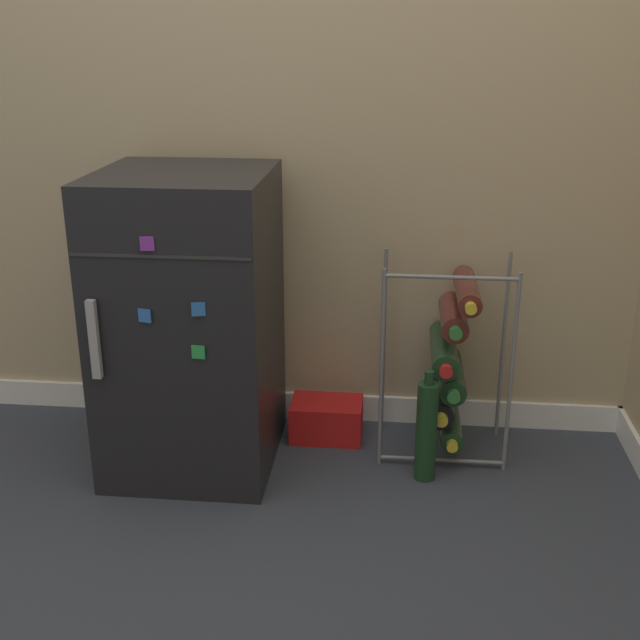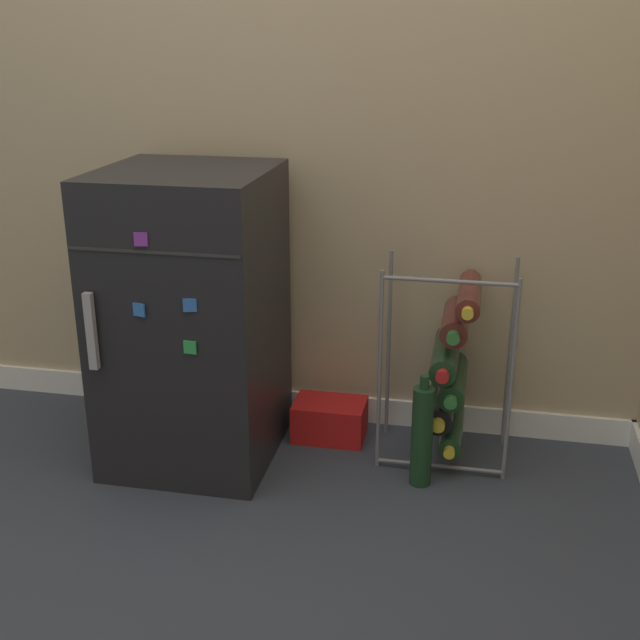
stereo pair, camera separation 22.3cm
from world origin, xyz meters
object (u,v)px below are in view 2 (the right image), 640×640
object	(u,v)px
mini_fridge	(192,319)
wine_rack	(451,366)
loose_bottle_floor	(422,435)
soda_box	(330,419)

from	to	relation	value
mini_fridge	wine_rack	distance (m)	0.79
mini_fridge	loose_bottle_floor	size ratio (longest dim) A/B	2.58
mini_fridge	loose_bottle_floor	xyz separation A→B (m)	(0.70, -0.06, -0.29)
wine_rack	loose_bottle_floor	distance (m)	0.24
soda_box	loose_bottle_floor	distance (m)	0.40
wine_rack	loose_bottle_floor	bearing A→B (deg)	-110.56
wine_rack	soda_box	xyz separation A→B (m)	(-0.38, 0.05, -0.24)
wine_rack	soda_box	bearing A→B (deg)	172.99
wine_rack	loose_bottle_floor	size ratio (longest dim) A/B	1.80
mini_fridge	soda_box	size ratio (longest dim) A/B	3.87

